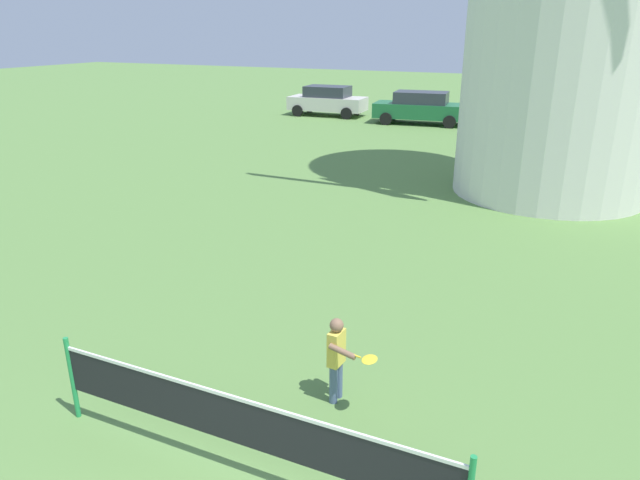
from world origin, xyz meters
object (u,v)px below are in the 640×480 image
at_px(tennis_net, 239,422).
at_px(parked_car_green, 421,107).
at_px(parked_car_cream, 327,100).
at_px(parked_car_mustard, 540,114).
at_px(player_far, 338,355).

distance_m(tennis_net, parked_car_green, 24.53).
relative_size(tennis_net, parked_car_cream, 1.15).
relative_size(tennis_net, parked_car_mustard, 1.23).
relative_size(player_far, parked_car_mustard, 0.30).
bearing_deg(player_far, parked_car_mustard, 89.00).
height_order(tennis_net, player_far, player_far).
xyz_separation_m(tennis_net, parked_car_cream, (-10.07, 24.75, 0.13)).
relative_size(parked_car_cream, parked_car_mustard, 1.07).
bearing_deg(parked_car_green, parked_car_cream, 172.70).
bearing_deg(parked_car_cream, tennis_net, -67.85).
xyz_separation_m(parked_car_cream, parked_car_green, (5.32, -0.68, 0.00)).
bearing_deg(parked_car_green, parked_car_mustard, -0.51).
distance_m(parked_car_green, parked_car_mustard, 5.55).
bearing_deg(player_far, tennis_net, -104.01).
relative_size(player_far, parked_car_cream, 0.28).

